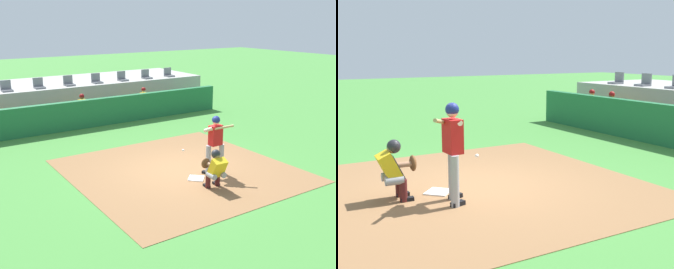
% 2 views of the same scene
% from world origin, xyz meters
% --- Properties ---
extents(ground_plane, '(80.00, 80.00, 0.00)m').
position_xyz_m(ground_plane, '(0.00, 0.00, 0.00)').
color(ground_plane, '#428438').
extents(dirt_infield, '(6.40, 6.40, 0.01)m').
position_xyz_m(dirt_infield, '(0.00, 0.00, 0.01)').
color(dirt_infield, olive).
rests_on(dirt_infield, ground).
extents(home_plate, '(0.62, 0.62, 0.02)m').
position_xyz_m(home_plate, '(0.00, -0.80, 0.02)').
color(home_plate, white).
rests_on(home_plate, dirt_infield).
extents(batter_at_plate, '(0.73, 0.73, 1.80)m').
position_xyz_m(batter_at_plate, '(0.69, -0.78, 1.04)').
color(batter_at_plate, '#99999E').
rests_on(batter_at_plate, ground).
extents(catcher_crouched, '(0.50, 1.98, 1.13)m').
position_xyz_m(catcher_crouched, '(0.01, -1.61, 0.61)').
color(catcher_crouched, gray).
rests_on(catcher_crouched, ground).
extents(dugout_player_0, '(0.49, 0.70, 1.30)m').
position_xyz_m(dugout_player_0, '(-5.12, 7.34, 0.67)').
color(dugout_player_0, '#939399').
rests_on(dugout_player_0, ground).
extents(dugout_player_1, '(0.49, 0.70, 1.30)m').
position_xyz_m(dugout_player_1, '(-4.06, 7.34, 0.67)').
color(dugout_player_1, '#939399').
rests_on(dugout_player_1, ground).
extents(stadium_seat_0, '(0.46, 0.46, 0.48)m').
position_xyz_m(stadium_seat_0, '(-5.78, 9.38, 1.53)').
color(stadium_seat_0, slate).
rests_on(stadium_seat_0, stands_platform).
extents(stadium_seat_1, '(0.46, 0.46, 0.48)m').
position_xyz_m(stadium_seat_1, '(-4.33, 9.38, 1.53)').
color(stadium_seat_1, slate).
rests_on(stadium_seat_1, stands_platform).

